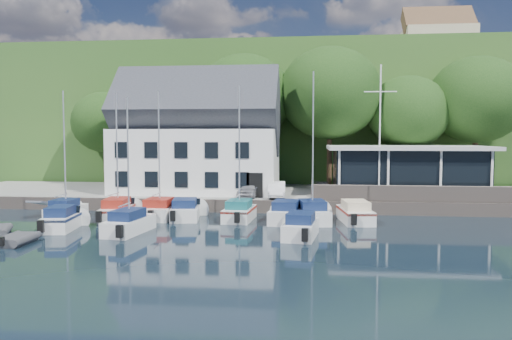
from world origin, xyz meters
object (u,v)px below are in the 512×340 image
at_px(car_blue, 351,189).
at_px(flagpole, 380,132).
at_px(boat_r1_0, 65,159).
at_px(boat_r1_6, 313,153).
at_px(boat_r2_0, 62,218).
at_px(club_pavilion, 407,170).
at_px(boat_r1_1, 117,154).
at_px(boat_r2_1, 128,158).
at_px(boat_r1_5, 286,211).
at_px(dinghy_1, 16,238).
at_px(harbor_building, 198,143).
at_px(car_dgrey, 323,190).
at_px(car_white, 277,189).
at_px(boat_r1_7, 355,211).
at_px(boat_r1_4, 239,157).
at_px(boat_r2_3, 301,225).
at_px(car_silver, 250,189).
at_px(boat_r1_3, 185,209).
at_px(boat_r1_2, 159,155).

height_order(car_blue, flagpole, flagpole).
relative_size(flagpole, boat_r1_0, 1.22).
xyz_separation_m(car_blue, boat_r1_6, (-3.10, -6.27, 3.11)).
height_order(flagpole, boat_r2_0, flagpole).
xyz_separation_m(club_pavilion, boat_r1_1, (-21.74, -8.87, 1.65)).
height_order(boat_r2_0, boat_r2_1, boat_r2_1).
height_order(boat_r1_5, dinghy_1, boat_r1_5).
height_order(harbor_building, car_dgrey, harbor_building).
xyz_separation_m(harbor_building, boat_r1_1, (-3.74, -9.37, -0.65)).
bearing_deg(boat_r2_0, car_white, 29.14).
bearing_deg(boat_r2_0, boat_r1_7, 6.13).
bearing_deg(boat_r2_1, boat_r1_4, 48.04).
bearing_deg(boat_r1_4, boat_r1_1, -173.40).
distance_m(boat_r1_4, boat_r2_0, 12.27).
bearing_deg(car_dgrey, boat_r1_4, -144.70).
bearing_deg(boat_r1_1, boat_r2_3, -28.63).
height_order(boat_r1_4, boat_r2_0, boat_r1_4).
bearing_deg(car_silver, boat_r2_0, -129.26).
xyz_separation_m(car_silver, boat_r2_3, (4.31, -10.80, -0.87)).
bearing_deg(boat_r1_0, club_pavilion, 20.57).
bearing_deg(boat_r1_3, boat_r2_0, -153.94).
xyz_separation_m(boat_r1_4, boat_r2_1, (-6.09, -5.26, 0.09)).
bearing_deg(boat_r2_0, car_dgrey, 23.20).
bearing_deg(club_pavilion, boat_r1_4, -147.09).
relative_size(harbor_building, car_silver, 3.96).
height_order(boat_r2_1, dinghy_1, boat_r2_1).
distance_m(club_pavilion, car_silver, 13.39).
relative_size(boat_r1_3, boat_r2_0, 1.04).
distance_m(boat_r1_2, boat_r1_6, 10.93).
height_order(club_pavilion, car_white, club_pavilion).
bearing_deg(dinghy_1, flagpole, 31.29).
height_order(boat_r1_7, dinghy_1, boat_r1_7).
bearing_deg(boat_r1_1, car_dgrey, 14.68).
bearing_deg(car_silver, boat_r2_1, -112.09).
bearing_deg(flagpole, car_dgrey, 176.60).
bearing_deg(flagpole, car_white, -179.80).
distance_m(boat_r1_3, boat_r2_0, 8.33).
height_order(boat_r1_3, boat_r2_3, boat_r2_3).
xyz_separation_m(car_silver, car_dgrey, (5.92, 0.26, -0.05)).
relative_size(harbor_building, boat_r2_1, 1.57).
xyz_separation_m(car_dgrey, flagpole, (4.34, -0.26, 4.66)).
height_order(car_white, car_dgrey, car_white).
bearing_deg(club_pavilion, boat_r2_1, -144.38).
bearing_deg(harbor_building, boat_r1_2, -95.52).
bearing_deg(boat_r1_5, car_blue, 59.23).
bearing_deg(car_white, boat_r1_6, -66.12).
height_order(boat_r1_1, boat_r1_4, boat_r1_1).
distance_m(car_dgrey, car_blue, 2.25).
relative_size(boat_r1_4, boat_r1_5, 1.60).
height_order(car_silver, flagpole, flagpole).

